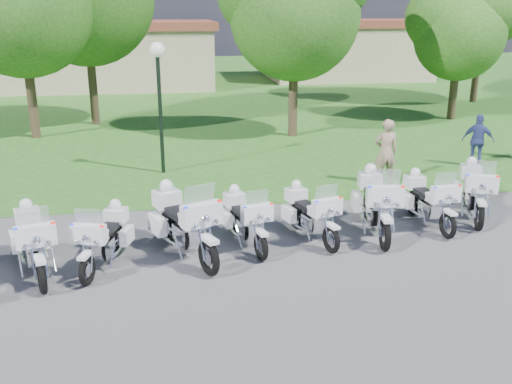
{
  "coord_description": "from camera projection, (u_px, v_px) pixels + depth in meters",
  "views": [
    {
      "loc": [
        -1.85,
        -10.91,
        4.92
      ],
      "look_at": [
        0.0,
        1.2,
        0.95
      ],
      "focal_mm": 40.0,
      "sensor_mm": 36.0,
      "label": 1
    }
  ],
  "objects": [
    {
      "name": "tree_2",
      "position": [
        294.0,
        2.0,
        21.43
      ],
      "size": [
        5.81,
        4.96,
        7.75
      ],
      "color": "#38281C",
      "rests_on": "ground"
    },
    {
      "name": "motorcycle_7",
      "position": [
        428.0,
        199.0,
        13.43
      ],
      "size": [
        0.82,
        2.19,
        1.47
      ],
      "rotation": [
        0.0,
        0.0,
        3.23
      ],
      "color": "black",
      "rests_on": "ground"
    },
    {
      "name": "grass_lawn",
      "position": [
        196.0,
        86.0,
        37.43
      ],
      "size": [
        100.0,
        48.0,
        0.01
      ],
      "primitive_type": "cube",
      "color": "#255E1D",
      "rests_on": "ground"
    },
    {
      "name": "tree_3",
      "position": [
        459.0,
        26.0,
        25.17
      ],
      "size": [
        4.69,
        4.01,
        6.26
      ],
      "color": "#38281C",
      "rests_on": "ground"
    },
    {
      "name": "motorcycle_8",
      "position": [
        474.0,
        190.0,
        13.96
      ],
      "size": [
        1.29,
        2.28,
        1.6
      ],
      "rotation": [
        0.0,
        0.0,
        2.8
      ],
      "color": "black",
      "rests_on": "ground"
    },
    {
      "name": "bystander_c",
      "position": [
        478.0,
        141.0,
        18.34
      ],
      "size": [
        1.06,
        0.84,
        1.68
      ],
      "primitive_type": "imported",
      "rotation": [
        0.0,
        0.0,
        2.62
      ],
      "color": "#384188",
      "rests_on": "ground"
    },
    {
      "name": "motorcycle_2",
      "position": [
        104.0,
        237.0,
        11.28
      ],
      "size": [
        1.08,
        2.06,
        1.42
      ],
      "rotation": [
        0.0,
        0.0,
        2.85
      ],
      "color": "black",
      "rests_on": "ground"
    },
    {
      "name": "motorcycle_5",
      "position": [
        310.0,
        213.0,
        12.6
      ],
      "size": [
        1.07,
        2.08,
        1.43
      ],
      "rotation": [
        0.0,
        0.0,
        3.42
      ],
      "color": "black",
      "rests_on": "ground"
    },
    {
      "name": "building_west",
      "position": [
        102.0,
        54.0,
        36.86
      ],
      "size": [
        14.56,
        8.32,
        4.1
      ],
      "color": "tan",
      "rests_on": "ground"
    },
    {
      "name": "motorcycle_1",
      "position": [
        33.0,
        241.0,
        10.95
      ],
      "size": [
        1.22,
        2.26,
        1.57
      ],
      "rotation": [
        0.0,
        0.0,
        3.46
      ],
      "color": "black",
      "rests_on": "ground"
    },
    {
      "name": "motorcycle_6",
      "position": [
        376.0,
        202.0,
        12.92
      ],
      "size": [
        1.08,
        2.55,
        1.72
      ],
      "rotation": [
        0.0,
        0.0,
        2.99
      ],
      "color": "black",
      "rests_on": "ground"
    },
    {
      "name": "motorcycle_3",
      "position": [
        184.0,
        222.0,
        11.67
      ],
      "size": [
        1.5,
        2.46,
        1.76
      ],
      "rotation": [
        0.0,
        0.0,
        3.55
      ],
      "color": "black",
      "rests_on": "ground"
    },
    {
      "name": "motorcycle_4",
      "position": [
        245.0,
        218.0,
        12.27
      ],
      "size": [
        1.01,
        2.1,
        1.43
      ],
      "rotation": [
        0.0,
        0.0,
        3.38
      ],
      "color": "black",
      "rests_on": "ground"
    },
    {
      "name": "building_east",
      "position": [
        346.0,
        49.0,
        41.2
      ],
      "size": [
        11.44,
        7.28,
        4.1
      ],
      "color": "tan",
      "rests_on": "ground"
    },
    {
      "name": "ground",
      "position": [
        264.0,
        252.0,
        12.04
      ],
      "size": [
        100.0,
        100.0,
        0.0
      ],
      "primitive_type": "plane",
      "color": "#56565B",
      "rests_on": "ground"
    },
    {
      "name": "bystander_a",
      "position": [
        386.0,
        152.0,
        16.45
      ],
      "size": [
        0.73,
        0.51,
        1.9
      ],
      "primitive_type": "imported",
      "rotation": [
        0.0,
        0.0,
        3.07
      ],
      "color": "tan",
      "rests_on": "ground"
    },
    {
      "name": "lamp_post",
      "position": [
        158.0,
        75.0,
        16.9
      ],
      "size": [
        0.44,
        0.44,
        3.97
      ],
      "color": "black",
      "rests_on": "ground"
    }
  ]
}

